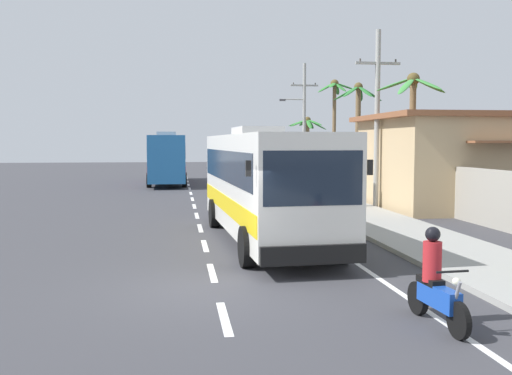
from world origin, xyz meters
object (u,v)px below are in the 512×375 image
object	(u,v)px
coach_bus_foreground	(265,181)
utility_pole_far	(303,121)
pedestrian_midwalk	(295,179)
motorcycle_trailing	(280,192)
palm_third	(334,109)
motorcycle_beside_bus	(436,286)
coach_bus_far_lane	(167,157)
palm_nearest	(307,135)
pedestrian_near_kerb	(363,188)
utility_pole_mid	(377,116)
palm_farthest	(358,119)
palm_second	(413,112)

from	to	relation	value
coach_bus_foreground	utility_pole_far	size ratio (longest dim) A/B	1.23
pedestrian_midwalk	motorcycle_trailing	bearing A→B (deg)	131.26
palm_third	coach_bus_foreground	bearing A→B (deg)	-111.01
motorcycle_beside_bus	motorcycle_trailing	xyz separation A→B (m)	(0.66, 18.79, -0.01)
coach_bus_far_lane	utility_pole_far	xyz separation A→B (m)	(10.02, -2.11, 2.68)
pedestrian_midwalk	coach_bus_foreground	bearing A→B (deg)	135.73
utility_pole_far	palm_nearest	xyz separation A→B (m)	(1.24, 4.12, -1.00)
pedestrian_near_kerb	palm_nearest	xyz separation A→B (m)	(1.89, 19.95, 2.71)
motorcycle_beside_bus	utility_pole_mid	distance (m)	17.93
motorcycle_trailing	palm_farthest	world-z (taller)	palm_farthest
coach_bus_far_lane	utility_pole_mid	xyz separation A→B (m)	(10.05, -17.84, 2.31)
coach_bus_foreground	motorcycle_trailing	xyz separation A→B (m)	(2.28, 10.02, -1.23)
motorcycle_beside_bus	palm_farthest	xyz separation A→B (m)	(7.24, 26.94, 3.97)
utility_pole_far	motorcycle_trailing	bearing A→B (deg)	-107.04
coach_bus_far_lane	pedestrian_midwalk	bearing A→B (deg)	-54.24
pedestrian_midwalk	palm_second	size ratio (longest dim) A/B	0.26
pedestrian_near_kerb	palm_nearest	size ratio (longest dim) A/B	0.31
utility_pole_mid	coach_bus_foreground	bearing A→B (deg)	-128.97
coach_bus_far_lane	palm_farthest	xyz separation A→B (m)	(12.38, -7.75, 2.63)
coach_bus_foreground	palm_nearest	size ratio (longest dim) A/B	2.11
utility_pole_far	palm_second	xyz separation A→B (m)	(1.11, -17.32, -0.23)
coach_bus_foreground	palm_third	size ratio (longest dim) A/B	1.47
motorcycle_trailing	utility_pole_mid	bearing A→B (deg)	-24.49
utility_pole_mid	palm_third	xyz separation A→B (m)	(1.50, 12.84, 1.10)
utility_pole_far	palm_farthest	distance (m)	6.11
coach_bus_far_lane	pedestrian_midwalk	xyz separation A→B (m)	(7.67, -10.65, -1.03)
pedestrian_midwalk	motorcycle_beside_bus	bearing A→B (deg)	144.93
pedestrian_midwalk	palm_nearest	distance (m)	13.43
palm_nearest	pedestrian_near_kerb	bearing A→B (deg)	-95.42
motorcycle_trailing	palm_third	xyz separation A→B (m)	(5.76, 10.90, 4.76)
motorcycle_beside_bus	pedestrian_midwalk	xyz separation A→B (m)	(2.54, 24.04, 0.31)
motorcycle_beside_bus	palm_third	bearing A→B (deg)	77.80
utility_pole_far	palm_nearest	bearing A→B (deg)	73.20
motorcycle_beside_bus	palm_nearest	size ratio (longest dim) A/B	0.38
coach_bus_foreground	pedestrian_midwalk	distance (m)	15.85
pedestrian_midwalk	palm_farthest	distance (m)	6.63
pedestrian_near_kerb	utility_pole_mid	size ratio (longest dim) A/B	0.19
palm_second	palm_nearest	bearing A→B (deg)	89.65
palm_second	motorcycle_beside_bus	bearing A→B (deg)	-111.46
coach_bus_far_lane	palm_nearest	size ratio (longest dim) A/B	2.36
coach_bus_far_lane	palm_third	bearing A→B (deg)	-23.44
coach_bus_far_lane	pedestrian_near_kerb	xyz separation A→B (m)	(9.37, -17.94, -1.03)
pedestrian_near_kerb	utility_pole_mid	distance (m)	3.41
palm_third	palm_farthest	distance (m)	2.97
palm_nearest	palm_third	xyz separation A→B (m)	(0.29, -7.01, 1.74)
utility_pole_mid	palm_farthest	distance (m)	10.36
palm_third	palm_second	bearing A→B (deg)	-91.66
pedestrian_near_kerb	palm_third	world-z (taller)	palm_third
coach_bus_foreground	motorcycle_trailing	size ratio (longest dim) A/B	5.57
pedestrian_midwalk	utility_pole_mid	size ratio (longest dim) A/B	0.20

